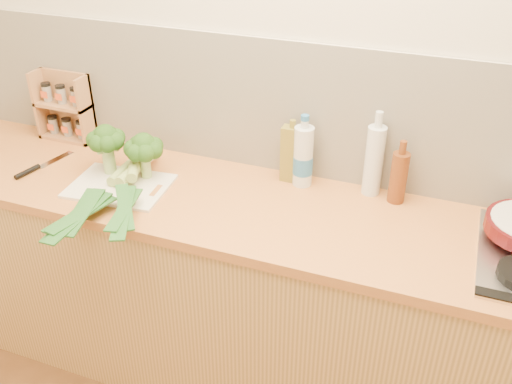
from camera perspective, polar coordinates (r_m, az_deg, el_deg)
room_shell at (r=2.22m, az=3.97°, el=8.12°), size 3.50×3.50×3.50m
counter at (r=2.38m, az=1.22°, el=-10.70°), size 3.20×0.62×0.90m
chopping_board at (r=2.29m, az=-13.45°, el=0.58°), size 0.40×0.31×0.01m
broccoli_left at (r=2.32m, az=-14.76°, el=5.03°), size 0.15×0.15×0.21m
broccoli_right at (r=2.26m, az=-11.16°, el=4.31°), size 0.15×0.16×0.19m
leek_front at (r=2.27m, az=-14.19°, el=1.05°), size 0.11×0.70×0.04m
leek_mid at (r=2.23m, az=-13.33°, el=1.08°), size 0.10×0.71×0.04m
leek_back at (r=2.18m, az=-12.41°, el=1.08°), size 0.31×0.59×0.04m
chefs_knife at (r=2.51m, az=-21.26°, el=2.19°), size 0.09×0.29×0.02m
spice_rack at (r=2.71m, az=-18.44°, el=7.80°), size 0.26×0.10×0.31m
oil_tin at (r=2.23m, az=3.59°, el=3.84°), size 0.08×0.05×0.26m
glass_bottle at (r=2.17m, az=11.72°, el=3.19°), size 0.07×0.07×0.33m
amber_bottle at (r=2.16m, az=14.08°, el=1.51°), size 0.06×0.06×0.25m
water_bottle at (r=2.21m, az=4.74°, el=3.42°), size 0.08×0.08×0.27m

